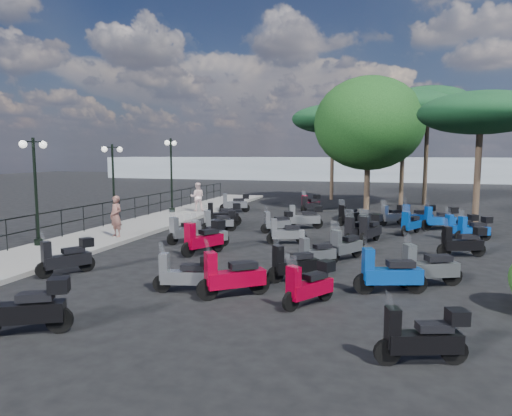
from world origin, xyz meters
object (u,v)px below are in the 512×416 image
(scooter_14, at_px, (345,246))
(scooter_29, at_px, (440,219))
(scooter_5, at_px, (235,203))
(scooter_12, at_px, (185,274))
(scooter_18, at_px, (389,274))
(scooter_25, at_px, (428,268))
(scooter_2, at_px, (184,231))
(scooter_16, at_px, (277,222))
(lamp_post_2, at_px, (171,170))
(scooter_20, at_px, (316,254))
(scooter_4, at_px, (223,215))
(scooter_22, at_px, (393,215))
(lamp_post_0, at_px, (36,184))
(scooter_3, at_px, (216,222))
(scooter_21, at_px, (370,229))
(pine_0, at_px, (404,109))
(woman, at_px, (116,216))
(scooter_30, at_px, (356,230))
(scooter_9, at_px, (220,221))
(scooter_28, at_px, (460,227))
(pine_1, at_px, (428,101))
(scooter_13, at_px, (293,265))
(scooter_23, at_px, (348,216))
(scooter_8, at_px, (208,236))
(scooter_26, at_px, (462,242))
(scooter_31, at_px, (418,216))
(scooter_10, at_px, (305,217))
(lamp_post_1, at_px, (113,179))
(scooter_7, at_px, (232,277))
(scooter_6, at_px, (24,308))
(pine_2, at_px, (333,119))
(broadleaf_tree, at_px, (369,124))
(scooter_24, at_px, (423,337))
(scooter_15, at_px, (286,233))
(scooter_1, at_px, (204,238))
(pedestrian_far, at_px, (197,197))
(scooter_19, at_px, (309,285))
(scooter_32, at_px, (474,229))
(scooter_0, at_px, (66,258))
(scooter_11, at_px, (310,203))

(scooter_14, xyz_separation_m, scooter_29, (3.57, 7.22, 0.06))
(scooter_5, xyz_separation_m, scooter_12, (4.00, -15.40, -0.06))
(scooter_18, bearing_deg, scooter_25, -64.26)
(scooter_2, height_order, scooter_16, scooter_2)
(lamp_post_2, height_order, scooter_20, lamp_post_2)
(scooter_4, bearing_deg, scooter_22, -92.79)
(scooter_18, bearing_deg, lamp_post_0, 62.90)
(scooter_3, height_order, scooter_21, scooter_21)
(scooter_21, height_order, pine_0, pine_0)
(woman, bearing_deg, scooter_30, 31.91)
(scooter_9, bearing_deg, scooter_20, -154.17)
(scooter_28, distance_m, pine_1, 14.64)
(scooter_13, bearing_deg, scooter_23, -43.09)
(lamp_post_2, xyz_separation_m, scooter_8, (5.61, -8.25, -2.06))
(scooter_21, bearing_deg, pine_0, -74.75)
(scooter_26, bearing_deg, scooter_5, 30.27)
(scooter_31, distance_m, pine_1, 12.36)
(scooter_21, xyz_separation_m, pine_1, (2.97, 15.10, 6.46))
(scooter_10, height_order, scooter_14, scooter_10)
(lamp_post_1, xyz_separation_m, scooter_29, (14.53, 3.70, -1.76))
(scooter_16, xyz_separation_m, pine_0, (5.43, 11.87, 5.85))
(scooter_7, bearing_deg, scooter_29, -63.76)
(scooter_3, bearing_deg, scooter_18, 177.96)
(woman, bearing_deg, lamp_post_1, 144.10)
(scooter_6, xyz_separation_m, pine_2, (2.35, 28.05, 5.49))
(scooter_22, height_order, broadleaf_tree, broadleaf_tree)
(lamp_post_0, distance_m, scooter_24, 14.23)
(lamp_post_2, distance_m, scooter_21, 12.65)
(scooter_18, height_order, scooter_26, scooter_18)
(scooter_13, relative_size, scooter_31, 0.79)
(scooter_26, height_order, scooter_31, scooter_31)
(scooter_15, relative_size, pine_1, 0.19)
(scooter_1, bearing_deg, scooter_22, -98.64)
(pedestrian_far, bearing_deg, scooter_21, 128.16)
(scooter_19, relative_size, scooter_28, 0.96)
(scooter_8, relative_size, scooter_14, 0.99)
(scooter_32, bearing_deg, scooter_19, 123.48)
(scooter_1, height_order, scooter_14, scooter_1)
(scooter_0, xyz_separation_m, pine_1, (11.12, 22.45, 6.49))
(scooter_30, relative_size, scooter_31, 1.01)
(lamp_post_0, xyz_separation_m, lamp_post_1, (-0.04, 4.88, -0.07))
(scooter_11, bearing_deg, pine_1, -107.26)
(woman, distance_m, scooter_28, 14.00)
(lamp_post_0, relative_size, scooter_28, 2.63)
(scooter_15, xyz_separation_m, pine_0, (4.49, 14.33, 5.87))
(scooter_8, bearing_deg, scooter_16, -75.64)
(lamp_post_1, bearing_deg, scooter_14, 0.94)
(scooter_4, height_order, scooter_26, scooter_4)
(scooter_21, height_order, scooter_30, same)
(scooter_10, height_order, pine_0, pine_0)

